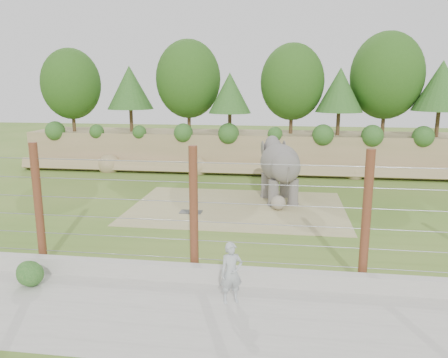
# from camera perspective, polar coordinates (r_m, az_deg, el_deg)

# --- Properties ---
(ground) EXTENTS (90.00, 90.00, 0.00)m
(ground) POSITION_cam_1_polar(r_m,az_deg,el_deg) (17.96, -0.90, -6.35)
(ground) COLOR #406C1E
(ground) RESTS_ON ground
(back_embankment) EXTENTS (30.00, 5.52, 8.77)m
(back_embankment) POSITION_cam_1_polar(r_m,az_deg,el_deg) (29.61, 4.06, 8.83)
(back_embankment) COLOR #8E8153
(back_embankment) RESTS_ON ground
(dirt_patch) EXTENTS (10.00, 7.00, 0.02)m
(dirt_patch) POSITION_cam_1_polar(r_m,az_deg,el_deg) (20.74, 1.76, -3.75)
(dirt_patch) COLOR tan
(dirt_patch) RESTS_ON ground
(drain_grate) EXTENTS (1.00, 0.60, 0.03)m
(drain_grate) POSITION_cam_1_polar(r_m,az_deg,el_deg) (20.01, -4.34, -4.30)
(drain_grate) COLOR #262628
(drain_grate) RESTS_ON dirt_patch
(elephant) EXTENTS (2.52, 4.01, 3.01)m
(elephant) POSITION_cam_1_polar(r_m,az_deg,el_deg) (21.74, 7.28, 0.96)
(elephant) COLOR slate
(elephant) RESTS_ON ground
(stone_ball) EXTENTS (0.67, 0.67, 0.67)m
(stone_ball) POSITION_cam_1_polar(r_m,az_deg,el_deg) (20.42, 7.10, -3.09)
(stone_ball) COLOR gray
(stone_ball) RESTS_ON dirt_patch
(retaining_wall) EXTENTS (26.00, 0.35, 0.50)m
(retaining_wall) POSITION_cam_1_polar(r_m,az_deg,el_deg) (13.29, -4.31, -12.14)
(retaining_wall) COLOR #ACA79F
(retaining_wall) RESTS_ON ground
(walkway) EXTENTS (26.00, 4.00, 0.01)m
(walkway) POSITION_cam_1_polar(r_m,az_deg,el_deg) (11.67, -6.47, -17.23)
(walkway) COLOR #ACA79F
(walkway) RESTS_ON ground
(barrier_fence) EXTENTS (20.26, 0.26, 4.00)m
(barrier_fence) POSITION_cam_1_polar(r_m,az_deg,el_deg) (13.14, -3.97, -4.28)
(barrier_fence) COLOR #593116
(barrier_fence) RESTS_ON ground
(walkway_shrub) EXTENTS (0.73, 0.73, 0.73)m
(walkway_shrub) POSITION_cam_1_polar(r_m,az_deg,el_deg) (14.25, -23.91, -10.95)
(walkway_shrub) COLOR #1E541A
(walkway_shrub) RESTS_ON walkway
(zookeeper) EXTENTS (0.71, 0.60, 1.67)m
(zookeeper) POSITION_cam_1_polar(r_m,az_deg,el_deg) (11.83, 0.98, -12.16)
(zookeeper) COLOR #A2A8AB
(zookeeper) RESTS_ON walkway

